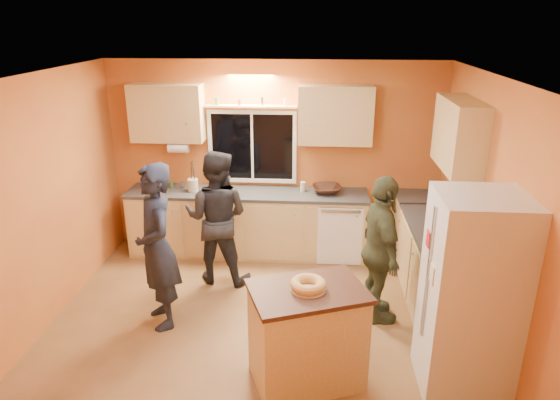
# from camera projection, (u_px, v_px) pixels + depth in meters

# --- Properties ---
(ground) EXTENTS (4.50, 4.50, 0.00)m
(ground) POSITION_uv_depth(u_px,v_px,m) (260.00, 323.00, 5.39)
(ground) COLOR brown
(ground) RESTS_ON ground
(room_shell) EXTENTS (4.54, 4.04, 2.61)m
(room_shell) POSITION_uv_depth(u_px,v_px,m) (273.00, 169.00, 5.21)
(room_shell) COLOR #CA7C33
(room_shell) RESTS_ON ground
(back_counter) EXTENTS (4.23, 0.62, 0.90)m
(back_counter) POSITION_uv_depth(u_px,v_px,m) (274.00, 223.00, 6.82)
(back_counter) COLOR tan
(back_counter) RESTS_ON ground
(right_counter) EXTENTS (0.62, 1.84, 0.90)m
(right_counter) POSITION_uv_depth(u_px,v_px,m) (437.00, 270.00, 5.57)
(right_counter) COLOR tan
(right_counter) RESTS_ON ground
(refrigerator) EXTENTS (0.72, 0.70, 1.80)m
(refrigerator) POSITION_uv_depth(u_px,v_px,m) (470.00, 296.00, 4.20)
(refrigerator) COLOR silver
(refrigerator) RESTS_ON ground
(island) EXTENTS (1.14, 0.96, 0.94)m
(island) POSITION_uv_depth(u_px,v_px,m) (307.00, 335.00, 4.39)
(island) COLOR tan
(island) RESTS_ON ground
(bundt_pastry) EXTENTS (0.31, 0.31, 0.09)m
(bundt_pastry) POSITION_uv_depth(u_px,v_px,m) (308.00, 284.00, 4.22)
(bundt_pastry) COLOR tan
(bundt_pastry) RESTS_ON island
(person_left) EXTENTS (0.69, 0.77, 1.78)m
(person_left) POSITION_uv_depth(u_px,v_px,m) (157.00, 247.00, 5.12)
(person_left) COLOR black
(person_left) RESTS_ON ground
(person_center) EXTENTS (0.88, 0.72, 1.66)m
(person_center) POSITION_uv_depth(u_px,v_px,m) (217.00, 218.00, 6.02)
(person_center) COLOR black
(person_center) RESTS_ON ground
(person_right) EXTENTS (0.56, 1.01, 1.63)m
(person_right) POSITION_uv_depth(u_px,v_px,m) (381.00, 251.00, 5.21)
(person_right) COLOR #323622
(person_right) RESTS_ON ground
(mixing_bowl) EXTENTS (0.40, 0.40, 0.09)m
(mixing_bowl) POSITION_uv_depth(u_px,v_px,m) (326.00, 189.00, 6.65)
(mixing_bowl) COLOR black
(mixing_bowl) RESTS_ON back_counter
(utensil_crock) EXTENTS (0.14, 0.14, 0.17)m
(utensil_crock) POSITION_uv_depth(u_px,v_px,m) (193.00, 185.00, 6.69)
(utensil_crock) COLOR beige
(utensil_crock) RESTS_ON back_counter
(potted_plant) EXTENTS (0.29, 0.26, 0.29)m
(potted_plant) POSITION_uv_depth(u_px,v_px,m) (456.00, 245.00, 4.80)
(potted_plant) COLOR gray
(potted_plant) RESTS_ON right_counter
(red_box) EXTENTS (0.19, 0.16, 0.07)m
(red_box) POSITION_uv_depth(u_px,v_px,m) (445.00, 227.00, 5.49)
(red_box) COLOR #B01B1F
(red_box) RESTS_ON right_counter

